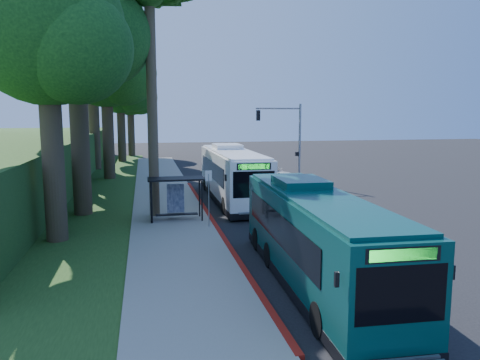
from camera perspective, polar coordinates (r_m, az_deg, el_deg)
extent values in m
plane|color=black|center=(31.43, 4.76, -3.26)|extent=(140.00, 140.00, 0.00)
cube|color=gray|center=(30.21, -8.68, -3.67)|extent=(4.50, 70.00, 0.12)
cube|color=maroon|center=(26.54, -3.23, -5.24)|extent=(0.25, 30.00, 0.13)
cube|color=#234719|center=(35.36, -18.38, -2.32)|extent=(8.00, 70.00, 0.06)
cube|color=black|center=(26.86, -7.81, 0.15)|extent=(3.20, 1.50, 0.10)
cube|color=black|center=(27.02, -10.83, -2.67)|extent=(0.06, 1.30, 2.20)
cube|color=navy|center=(27.75, -7.86, -2.21)|extent=(1.00, 0.12, 1.70)
cube|color=black|center=(27.12, -7.71, -4.17)|extent=(2.40, 0.40, 0.06)
cube|color=black|center=(27.61, -10.75, -2.44)|extent=(0.08, 0.08, 2.40)
cube|color=black|center=(27.78, -4.96, -2.25)|extent=(0.08, 0.08, 2.40)
cube|color=black|center=(26.43, -10.70, -2.91)|extent=(0.08, 0.08, 2.40)
cube|color=black|center=(26.61, -4.66, -2.72)|extent=(0.08, 0.08, 2.40)
cylinder|color=gray|center=(25.22, -3.83, -2.62)|extent=(0.06, 0.06, 3.00)
cube|color=white|center=(24.99, -3.86, 0.53)|extent=(0.35, 0.04, 0.55)
cylinder|color=gray|center=(41.88, 7.28, 4.40)|extent=(0.20, 0.20, 7.00)
cylinder|color=gray|center=(41.19, 4.70, 8.69)|extent=(4.00, 0.14, 0.14)
cube|color=black|center=(40.72, 2.23, 7.87)|extent=(0.30, 0.30, 0.90)
cube|color=black|center=(41.87, 6.94, 3.17)|extent=(0.25, 0.25, 0.35)
cylinder|color=#4C3F2D|center=(28.05, -10.66, 8.62)|extent=(0.60, 0.60, 13.00)
cylinder|color=#382B1E|center=(29.80, -18.98, 5.88)|extent=(1.10, 1.10, 10.50)
sphere|color=#0F3812|center=(30.28, -19.58, 18.16)|extent=(8.00, 8.00, 8.00)
sphere|color=#0F3812|center=(28.75, -16.50, 16.42)|extent=(5.60, 5.60, 5.60)
sphere|color=#0F3812|center=(31.71, -21.74, 15.93)|extent=(5.20, 5.20, 5.20)
cylinder|color=#382B1E|center=(37.85, -19.02, 7.34)|extent=(1.18, 1.18, 11.90)
sphere|color=#0F3812|center=(38.50, -19.55, 18.27)|extent=(10.00, 10.00, 10.00)
sphere|color=#0F3812|center=(36.59, -16.53, 16.79)|extent=(7.00, 7.00, 7.00)
sphere|color=#0F3812|center=(40.28, -21.69, 16.22)|extent=(6.50, 6.50, 6.50)
cylinder|color=#382B1E|center=(45.68, -15.81, 6.23)|extent=(1.06, 1.06, 9.80)
sphere|color=#0F3812|center=(45.90, -16.11, 13.76)|extent=(8.40, 8.40, 8.40)
sphere|color=#0F3812|center=(44.46, -13.97, 12.57)|extent=(5.88, 5.88, 5.88)
sphere|color=#0F3812|center=(47.41, -17.74, 12.48)|extent=(5.46, 5.46, 5.46)
cylinder|color=#382B1E|center=(53.81, -17.37, 7.16)|extent=(1.14, 1.14, 11.20)
sphere|color=#0F3812|center=(54.17, -17.69, 14.45)|extent=(9.60, 9.60, 9.60)
sphere|color=#0F3812|center=(52.45, -15.65, 13.34)|extent=(6.72, 6.72, 6.72)
sphere|color=#0F3812|center=(55.91, -19.22, 13.19)|extent=(6.24, 6.24, 6.24)
cylinder|color=#382B1E|center=(61.63, -14.27, 6.39)|extent=(1.02, 1.02, 9.10)
sphere|color=#0F3812|center=(61.73, -14.46, 11.58)|extent=(8.00, 8.00, 8.00)
sphere|color=#0F3812|center=(60.42, -12.94, 10.72)|extent=(5.60, 5.60, 5.60)
sphere|color=#0F3812|center=(63.16, -15.66, 10.74)|extent=(5.20, 5.20, 5.20)
cylinder|color=#382B1E|center=(69.60, -13.14, 6.32)|extent=(0.98, 0.98, 8.40)
sphere|color=#0F3812|center=(69.64, -13.28, 10.56)|extent=(7.00, 7.00, 7.00)
sphere|color=#0F3812|center=(68.53, -12.09, 9.84)|extent=(4.90, 4.90, 4.90)
sphere|color=#0F3812|center=(70.87, -14.24, 9.90)|extent=(4.55, 4.55, 4.55)
cylinder|color=#382B1E|center=(23.99, -21.89, 3.60)|extent=(1.02, 1.02, 9.10)
sphere|color=#0F3812|center=(24.25, -22.62, 16.88)|extent=(7.20, 7.20, 7.20)
sphere|color=#0F3812|center=(22.82, -19.33, 14.98)|extent=(5.04, 5.04, 5.04)
sphere|color=#0F3812|center=(25.61, -24.83, 14.49)|extent=(4.68, 4.68, 4.68)
cube|color=white|center=(33.01, -0.90, 0.72)|extent=(2.78, 13.04, 3.10)
cube|color=black|center=(33.25, -0.90, -2.02)|extent=(2.80, 13.10, 0.38)
cube|color=black|center=(33.50, -1.08, 1.34)|extent=(2.84, 10.17, 1.19)
cube|color=black|center=(26.71, 1.68, -0.53)|extent=(2.44, 0.13, 1.52)
cube|color=black|center=(39.29, -2.66, 2.43)|extent=(2.22, 0.13, 1.09)
cube|color=#19E533|center=(26.56, 1.70, 1.66)|extent=(1.80, 0.11, 0.30)
cube|color=white|center=(32.84, -0.91, 3.49)|extent=(2.55, 12.38, 0.13)
cube|color=white|center=(34.95, -1.57, 4.08)|extent=(1.94, 2.72, 0.38)
cylinder|color=black|center=(28.96, -1.80, -3.12)|extent=(0.33, 1.09, 1.09)
cylinder|color=black|center=(29.48, 3.02, -2.93)|extent=(0.33, 1.09, 1.09)
cylinder|color=black|center=(37.85, -4.16, -0.46)|extent=(0.33, 1.09, 1.09)
cylinder|color=black|center=(38.25, -0.43, -0.35)|extent=(0.33, 1.09, 1.09)
cube|color=#0A3B38|center=(17.18, 9.25, -6.83)|extent=(3.01, 12.26, 2.89)
cube|color=black|center=(17.63, 9.13, -11.54)|extent=(3.04, 12.33, 0.36)
cube|color=black|center=(17.58, 8.73, -5.54)|extent=(2.98, 9.59, 1.12)
cube|color=black|center=(11.84, 18.97, -13.01)|extent=(2.28, 0.20, 1.42)
cube|color=black|center=(22.77, 4.37, -2.18)|extent=(2.07, 0.19, 1.02)
cube|color=#19E533|center=(11.53, 19.22, -8.55)|extent=(1.68, 0.16, 0.28)
cube|color=#0A3B38|center=(16.86, 9.36, -1.91)|extent=(2.78, 11.65, 0.12)
cube|color=#0A3B38|center=(18.74, 7.37, -0.32)|extent=(1.90, 2.60, 0.36)
cylinder|color=black|center=(13.78, 9.74, -16.44)|extent=(0.34, 1.03, 1.02)
cylinder|color=black|center=(14.68, 18.73, -15.19)|extent=(0.34, 1.03, 1.02)
cylinder|color=black|center=(21.53, 2.18, -7.21)|extent=(0.34, 1.03, 1.02)
cylinder|color=black|center=(22.12, 8.18, -6.87)|extent=(0.34, 1.03, 1.02)
imported|color=silver|center=(41.46, 3.56, 0.68)|extent=(4.22, 6.35, 1.62)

